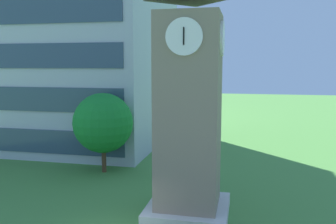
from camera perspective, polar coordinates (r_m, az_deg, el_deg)
The scene contains 3 objects.
office_building at distance 35.93m, azimuth -15.85°, elevation 16.09°, with size 17.83×16.02×25.60m.
clock_tower at distance 16.62m, azimuth 3.42°, elevation 0.23°, with size 3.88×3.88×11.53m.
tree_by_building at distance 24.27m, azimuth -10.48°, elevation -1.75°, with size 4.07×4.07×5.48m.
Camera 1 is at (4.99, -12.36, 7.32)m, focal length 37.60 mm.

